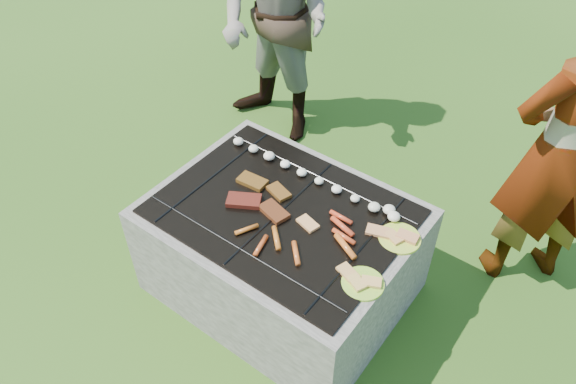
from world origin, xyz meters
name	(u,v)px	position (x,y,z in m)	size (l,w,h in m)	color
lawn	(283,286)	(0.00, 0.00, 0.00)	(60.00, 60.00, 0.00)	#204411
fire_pit	(282,253)	(0.00, 0.00, 0.28)	(1.30, 1.00, 0.62)	#9B958A
mushrooms	(320,180)	(0.04, 0.28, 0.63)	(1.06, 0.09, 0.04)	beige
pork_slabs	(259,197)	(-0.15, 0.00, 0.62)	(0.40, 0.30, 0.03)	#975E1B
sausages	(312,237)	(0.23, -0.07, 0.63)	(0.56, 0.46, 0.03)	#E94E26
bread_on_grate	(346,240)	(0.37, 0.02, 0.62)	(0.44, 0.40, 0.02)	tan
plate_far	(400,238)	(0.56, 0.19, 0.61)	(0.21, 0.21, 0.03)	yellow
plate_near	(363,283)	(0.56, -0.15, 0.61)	(0.20, 0.20, 0.03)	#CAD733
cook	(563,153)	(1.02, 0.94, 0.86)	(0.63, 0.41, 1.72)	#A08F86
bystander	(276,19)	(-0.96, 1.19, 0.89)	(0.86, 0.67, 1.77)	gray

